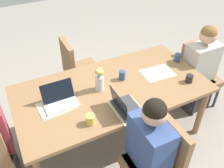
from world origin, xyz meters
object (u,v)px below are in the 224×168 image
chair_far_right_near (77,67)px  chair_near_left_near (158,160)px  flower_vase (99,79)px  coffee_mug_centre_left (189,79)px  coffee_mug_near_left (122,75)px  chair_head_right_left_far (197,71)px  person_head_right_left_far (198,74)px  laptop_head_left_left_mid (60,100)px  person_near_left_near (148,156)px  dining_table (112,93)px  coffee_mug_near_right (177,58)px  laptop_near_left_near (125,106)px  coffee_mug_centre_right (90,119)px

chair_far_right_near → chair_near_left_near: bearing=-85.3°
flower_vase → coffee_mug_centre_left: flower_vase is taller
flower_vase → coffee_mug_near_left: size_ratio=2.63×
chair_near_left_near → flower_vase: size_ratio=3.21×
coffee_mug_near_left → chair_head_right_left_far: bearing=-0.9°
chair_head_right_left_far → person_head_right_left_far: (-0.06, -0.07, 0.03)m
chair_far_right_near → laptop_head_left_left_mid: bearing=-118.7°
person_head_right_left_far → coffee_mug_near_left: 1.11m
chair_far_right_near → coffee_mug_centre_left: size_ratio=10.38×
chair_near_left_near → person_near_left_near: person_near_left_near is taller
laptop_head_left_left_mid → person_head_right_left_far: bearing=-0.7°
chair_head_right_left_far → flower_vase: bearing=-178.5°
chair_head_right_left_far → chair_far_right_near: 1.61m
dining_table → flower_vase: size_ratio=7.29×
person_head_right_left_far → person_near_left_near: bearing=-148.9°
chair_far_right_near → coffee_mug_near_right: 1.32m
laptop_near_left_near → coffee_mug_near_right: (0.98, 0.46, 0.01)m
coffee_mug_centre_left → coffee_mug_centre_right: size_ratio=0.89×
chair_near_left_near → laptop_near_left_near: 0.57m
flower_vase → coffee_mug_centre_left: bearing=-18.6°
chair_near_left_near → person_head_right_left_far: (1.19, 0.83, 0.03)m
flower_vase → coffee_mug_near_left: (0.30, 0.06, -0.09)m
flower_vase → laptop_near_left_near: 0.40m
person_head_right_left_far → coffee_mug_centre_right: bearing=-167.7°
chair_far_right_near → coffee_mug_centre_right: 1.31m
coffee_mug_near_left → coffee_mug_centre_right: bearing=-141.4°
laptop_near_left_near → person_near_left_near: bearing=-88.5°
coffee_mug_near_left → coffee_mug_near_right: coffee_mug_near_left is taller
person_near_left_near → laptop_head_left_left_mid: bearing=124.2°
chair_near_left_near → coffee_mug_near_left: size_ratio=8.43×
chair_near_left_near → chair_far_right_near: (-0.14, 1.71, 0.00)m
laptop_head_left_left_mid → laptop_near_left_near: (0.52, -0.36, 0.00)m
chair_head_right_left_far → coffee_mug_near_right: chair_head_right_left_far is taller
person_near_left_near → laptop_near_left_near: 0.50m
flower_vase → laptop_head_left_left_mid: (-0.44, -0.02, -0.10)m
person_head_right_left_far → chair_far_right_near: person_head_right_left_far is taller
chair_far_right_near → coffee_mug_near_right: size_ratio=8.88×
chair_head_right_left_far → flower_vase: (-1.43, -0.04, 0.39)m
chair_near_left_near → chair_head_right_left_far: same height
chair_near_left_near → coffee_mug_centre_right: chair_near_left_near is taller
person_head_right_left_far → coffee_mug_centre_right: size_ratio=12.29×
laptop_near_left_near → coffee_mug_centre_left: 0.84m
laptop_near_left_near → coffee_mug_centre_left: (0.84, 0.07, -0.00)m
dining_table → chair_near_left_near: bearing=-86.9°
chair_near_left_near → person_head_right_left_far: 1.45m
person_near_left_near → person_head_right_left_far: size_ratio=1.00×
person_near_left_near → person_head_right_left_far: same height
person_near_left_near → coffee_mug_centre_right: person_near_left_near is taller
chair_near_left_near → person_near_left_near: (-0.07, 0.06, 0.03)m
chair_far_right_near → flower_vase: (-0.03, -0.84, 0.39)m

